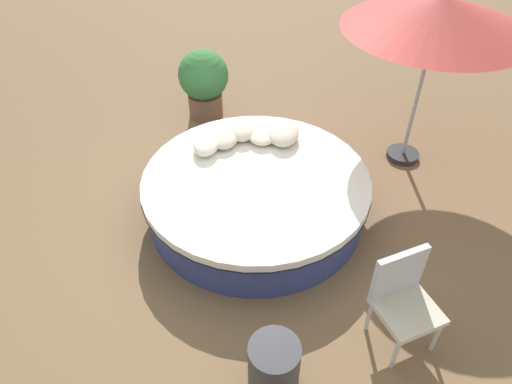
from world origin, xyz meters
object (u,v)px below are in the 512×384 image
at_px(side_table, 274,364).
at_px(throw_pillow_4, 207,143).
at_px(throw_pillow_2, 243,131).
at_px(throw_pillow_1, 263,133).
at_px(throw_pillow_0, 283,133).
at_px(patio_chair, 403,295).
at_px(patio_umbrella, 439,14).
at_px(round_bed, 256,195).
at_px(planter, 204,81).
at_px(throw_pillow_3, 225,137).

bearing_deg(side_table, throw_pillow_4, 20.60).
distance_m(throw_pillow_2, throw_pillow_4, 0.51).
distance_m(throw_pillow_1, throw_pillow_4, 0.73).
bearing_deg(throw_pillow_0, patio_chair, -153.10).
height_order(throw_pillow_1, patio_umbrella, patio_umbrella).
xyz_separation_m(round_bed, patio_chair, (-1.52, -1.44, 0.27)).
height_order(throw_pillow_0, throw_pillow_1, throw_pillow_0).
relative_size(planter, side_table, 2.13).
bearing_deg(planter, patio_chair, -146.84).
distance_m(throw_pillow_3, throw_pillow_4, 0.25).
bearing_deg(patio_umbrella, patio_chair, 169.70).
bearing_deg(throw_pillow_4, throw_pillow_0, -73.29).
bearing_deg(throw_pillow_3, throw_pillow_2, -56.15).
height_order(throw_pillow_3, patio_umbrella, patio_umbrella).
xyz_separation_m(round_bed, throw_pillow_2, (0.80, 0.24, 0.37)).
bearing_deg(throw_pillow_2, planter, 28.21).
relative_size(throw_pillow_3, patio_chair, 0.50).
relative_size(throw_pillow_1, throw_pillow_3, 1.08).
bearing_deg(round_bed, planter, 24.11).
xyz_separation_m(throw_pillow_2, planter, (1.37, 0.74, -0.06)).
height_order(round_bed, throw_pillow_1, throw_pillow_1).
xyz_separation_m(throw_pillow_3, planter, (1.52, 0.52, -0.05)).
bearing_deg(patio_chair, planter, -84.62).
bearing_deg(throw_pillow_0, patio_umbrella, -72.79).
height_order(throw_pillow_2, patio_chair, patio_chair).
xyz_separation_m(throw_pillow_2, throw_pillow_4, (-0.30, 0.41, -0.00)).
xyz_separation_m(patio_umbrella, planter, (0.87, 2.92, -1.43)).
bearing_deg(patio_chair, throw_pillow_1, -86.33).
height_order(patio_umbrella, planter, patio_umbrella).
relative_size(throw_pillow_0, throw_pillow_3, 1.10).
height_order(throw_pillow_0, side_table, throw_pillow_0).
relative_size(throw_pillow_4, side_table, 1.06).
relative_size(throw_pillow_0, side_table, 1.09).
distance_m(throw_pillow_0, throw_pillow_1, 0.26).
distance_m(throw_pillow_0, patio_chair, 2.58).
height_order(throw_pillow_3, planter, planter).
relative_size(round_bed, throw_pillow_3, 5.36).
height_order(throw_pillow_3, throw_pillow_4, throw_pillow_4).
height_order(throw_pillow_2, side_table, throw_pillow_2).
bearing_deg(throw_pillow_3, side_table, -164.22).
distance_m(round_bed, patio_chair, 2.11).
relative_size(throw_pillow_2, throw_pillow_4, 0.82).
bearing_deg(side_table, planter, 16.95).
bearing_deg(throw_pillow_4, patio_chair, -134.06).
bearing_deg(throw_pillow_1, throw_pillow_0, -94.93).
height_order(throw_pillow_4, patio_umbrella, patio_umbrella).
relative_size(throw_pillow_0, throw_pillow_1, 1.03).
relative_size(patio_chair, patio_umbrella, 0.44).
distance_m(throw_pillow_0, throw_pillow_2, 0.51).
bearing_deg(planter, throw_pillow_0, -138.18).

